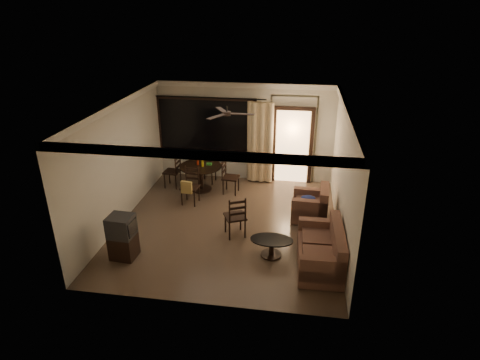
% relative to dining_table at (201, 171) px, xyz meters
% --- Properties ---
extents(ground, '(5.50, 5.50, 0.00)m').
position_rel_dining_table_xyz_m(ground, '(1.07, -1.77, -0.56)').
color(ground, '#7F6651').
rests_on(ground, ground).
extents(room_shell, '(5.50, 6.70, 5.50)m').
position_rel_dining_table_xyz_m(room_shell, '(1.66, -0.00, 1.27)').
color(room_shell, beige).
rests_on(room_shell, ground).
extents(dining_table, '(1.14, 1.14, 0.94)m').
position_rel_dining_table_xyz_m(dining_table, '(0.00, 0.00, 0.00)').
color(dining_table, black).
rests_on(dining_table, ground).
extents(dining_chair_west, '(0.46, 0.46, 0.95)m').
position_rel_dining_table_xyz_m(dining_chair_west, '(-0.83, 0.08, -0.28)').
color(dining_chair_west, black).
rests_on(dining_chair_west, ground).
extents(dining_chair_east, '(0.46, 0.46, 0.95)m').
position_rel_dining_table_xyz_m(dining_chair_east, '(0.83, -0.08, -0.28)').
color(dining_chair_east, black).
rests_on(dining_chair_east, ground).
extents(dining_chair_south, '(0.46, 0.51, 0.95)m').
position_rel_dining_table_xyz_m(dining_chair_south, '(-0.08, -0.85, -0.26)').
color(dining_chair_south, black).
rests_on(dining_chair_south, ground).
extents(dining_chair_north, '(0.46, 0.46, 0.95)m').
position_rel_dining_table_xyz_m(dining_chair_north, '(0.07, 0.51, -0.28)').
color(dining_chair_north, black).
rests_on(dining_chair_north, ground).
extents(tv_cabinet, '(0.52, 0.47, 0.93)m').
position_rel_dining_table_xyz_m(tv_cabinet, '(-0.79, -3.38, -0.10)').
color(tv_cabinet, black).
rests_on(tv_cabinet, ground).
extents(sofa, '(0.87, 1.58, 0.83)m').
position_rel_dining_table_xyz_m(sofa, '(3.18, -3.11, -0.23)').
color(sofa, '#41251E').
rests_on(sofa, ground).
extents(armchair, '(0.86, 0.86, 0.82)m').
position_rel_dining_table_xyz_m(armchair, '(2.99, -1.23, -0.22)').
color(armchair, '#41251E').
rests_on(armchair, ground).
extents(coffee_table, '(0.87, 0.52, 0.38)m').
position_rel_dining_table_xyz_m(coffee_table, '(2.17, -2.88, -0.31)').
color(coffee_table, black).
rests_on(coffee_table, ground).
extents(side_chair, '(0.58, 0.58, 0.98)m').
position_rel_dining_table_xyz_m(side_chair, '(1.31, -2.23, -0.27)').
color(side_chair, black).
rests_on(side_chair, ground).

